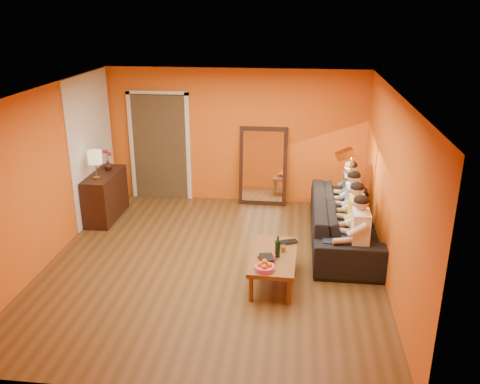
# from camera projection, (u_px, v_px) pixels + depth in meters

# --- Properties ---
(room_shell) EXTENTS (5.00, 5.50, 2.60)m
(room_shell) POSITION_uv_depth(u_px,v_px,m) (216.00, 175.00, 7.59)
(room_shell) COLOR brown
(room_shell) RESTS_ON ground
(white_accent) EXTENTS (0.02, 1.90, 2.58)m
(white_accent) POSITION_uv_depth(u_px,v_px,m) (92.00, 146.00, 9.15)
(white_accent) COLOR white
(white_accent) RESTS_ON wall_left
(doorway_recess) EXTENTS (1.06, 0.30, 2.10)m
(doorway_recess) POSITION_uv_depth(u_px,v_px,m) (162.00, 146.00, 10.13)
(doorway_recess) COLOR #3F2D19
(doorway_recess) RESTS_ON floor
(door_jamb_left) EXTENTS (0.08, 0.06, 2.20)m
(door_jamb_left) POSITION_uv_depth(u_px,v_px,m) (132.00, 146.00, 10.08)
(door_jamb_left) COLOR white
(door_jamb_left) RESTS_ON wall_back
(door_jamb_right) EXTENTS (0.08, 0.06, 2.20)m
(door_jamb_right) POSITION_uv_depth(u_px,v_px,m) (188.00, 148.00, 9.96)
(door_jamb_right) COLOR white
(door_jamb_right) RESTS_ON wall_back
(door_header) EXTENTS (1.22, 0.06, 0.08)m
(door_header) POSITION_uv_depth(u_px,v_px,m) (157.00, 93.00, 9.65)
(door_header) COLOR white
(door_header) RESTS_ON wall_back
(mirror_frame) EXTENTS (0.92, 0.27, 1.51)m
(mirror_frame) POSITION_uv_depth(u_px,v_px,m) (263.00, 166.00, 9.82)
(mirror_frame) COLOR black
(mirror_frame) RESTS_ON floor
(mirror_glass) EXTENTS (0.78, 0.21, 1.35)m
(mirror_glass) POSITION_uv_depth(u_px,v_px,m) (263.00, 167.00, 9.78)
(mirror_glass) COLOR white
(mirror_glass) RESTS_ON mirror_frame
(sideboard) EXTENTS (0.44, 1.18, 0.85)m
(sideboard) POSITION_uv_depth(u_px,v_px,m) (106.00, 196.00, 9.24)
(sideboard) COLOR black
(sideboard) RESTS_ON floor
(table_lamp) EXTENTS (0.24, 0.24, 0.51)m
(table_lamp) POSITION_uv_depth(u_px,v_px,m) (96.00, 165.00, 8.72)
(table_lamp) COLOR beige
(table_lamp) RESTS_ON sideboard
(sofa) EXTENTS (2.62, 1.03, 0.77)m
(sofa) POSITION_uv_depth(u_px,v_px,m) (344.00, 222.00, 8.24)
(sofa) COLOR black
(sofa) RESTS_ON floor
(coffee_table) EXTENTS (0.66, 1.24, 0.42)m
(coffee_table) POSITION_uv_depth(u_px,v_px,m) (274.00, 268.00, 7.16)
(coffee_table) COLOR brown
(coffee_table) RESTS_ON floor
(floor_lamp) EXTENTS (0.34, 0.30, 1.44)m
(floor_lamp) POSITION_uv_depth(u_px,v_px,m) (349.00, 192.00, 8.59)
(floor_lamp) COLOR #B48535
(floor_lamp) RESTS_ON floor
(dog) EXTENTS (0.42, 0.56, 0.59)m
(dog) POSITION_uv_depth(u_px,v_px,m) (340.00, 242.00, 7.76)
(dog) COLOR tan
(dog) RESTS_ON floor
(person_far_left) EXTENTS (0.70, 0.44, 1.22)m
(person_far_left) POSITION_uv_depth(u_px,v_px,m) (360.00, 236.00, 7.22)
(person_far_left) COLOR silver
(person_far_left) RESTS_ON sofa
(person_mid_left) EXTENTS (0.70, 0.44, 1.22)m
(person_mid_left) POSITION_uv_depth(u_px,v_px,m) (356.00, 220.00, 7.73)
(person_mid_left) COLOR #F2DF50
(person_mid_left) RESTS_ON sofa
(person_mid_right) EXTENTS (0.70, 0.44, 1.22)m
(person_mid_right) POSITION_uv_depth(u_px,v_px,m) (353.00, 207.00, 8.24)
(person_mid_right) COLOR #97BBEA
(person_mid_right) RESTS_ON sofa
(person_far_right) EXTENTS (0.70, 0.44, 1.22)m
(person_far_right) POSITION_uv_depth(u_px,v_px,m) (350.00, 195.00, 8.76)
(person_far_right) COLOR #38383E
(person_far_right) RESTS_ON sofa
(fruit_bowl) EXTENTS (0.26, 0.26, 0.16)m
(fruit_bowl) POSITION_uv_depth(u_px,v_px,m) (265.00, 265.00, 6.65)
(fruit_bowl) COLOR #E95297
(fruit_bowl) RESTS_ON coffee_table
(wine_bottle) EXTENTS (0.07, 0.07, 0.31)m
(wine_bottle) POSITION_uv_depth(u_px,v_px,m) (278.00, 247.00, 6.98)
(wine_bottle) COLOR black
(wine_bottle) RESTS_ON coffee_table
(tumbler) EXTENTS (0.10, 0.10, 0.09)m
(tumbler) POSITION_uv_depth(u_px,v_px,m) (283.00, 249.00, 7.17)
(tumbler) COLOR #B27F3F
(tumbler) RESTS_ON coffee_table
(laptop) EXTENTS (0.39, 0.32, 0.03)m
(laptop) POSITION_uv_depth(u_px,v_px,m) (288.00, 243.00, 7.38)
(laptop) COLOR black
(laptop) RESTS_ON coffee_table
(book_lower) EXTENTS (0.24, 0.27, 0.02)m
(book_lower) POSITION_uv_depth(u_px,v_px,m) (260.00, 260.00, 6.91)
(book_lower) COLOR black
(book_lower) RESTS_ON coffee_table
(book_mid) EXTENTS (0.21, 0.28, 0.02)m
(book_mid) POSITION_uv_depth(u_px,v_px,m) (261.00, 258.00, 6.91)
(book_mid) COLOR #A9132A
(book_mid) RESTS_ON book_lower
(book_upper) EXTENTS (0.22, 0.27, 0.02)m
(book_upper) POSITION_uv_depth(u_px,v_px,m) (260.00, 258.00, 6.89)
(book_upper) COLOR black
(book_upper) RESTS_ON book_mid
(vase) EXTENTS (0.17, 0.17, 0.17)m
(vase) POSITION_uv_depth(u_px,v_px,m) (108.00, 165.00, 9.29)
(vase) COLOR black
(vase) RESTS_ON sideboard
(flowers) EXTENTS (0.17, 0.17, 0.39)m
(flowers) POSITION_uv_depth(u_px,v_px,m) (107.00, 153.00, 9.21)
(flowers) COLOR #A9132A
(flowers) RESTS_ON vase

